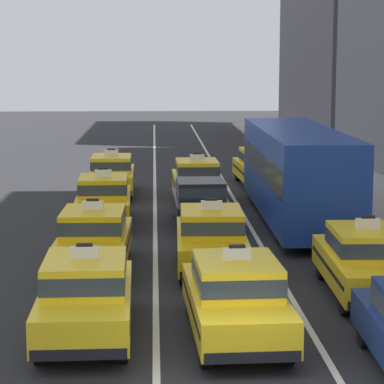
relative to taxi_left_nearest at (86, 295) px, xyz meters
The scene contains 13 objects.
lane_stripe_left_center 16.51m from the taxi_left_nearest, 85.11° to the left, with size 0.14×80.00×0.01m, color silver.
lane_stripe_center_right 17.08m from the taxi_left_nearest, 74.33° to the left, with size 0.14×80.00×0.01m, color silver.
taxi_left_nearest is the anchor object (origin of this frame).
taxi_left_second 5.42m from the taxi_left_nearest, 92.34° to the left, with size 1.92×4.60×1.96m.
taxi_left_third 11.80m from the taxi_left_nearest, 91.64° to the left, with size 1.91×4.59×1.96m.
taxi_left_fourth 18.03m from the taxi_left_nearest, 91.20° to the left, with size 1.87×4.58×1.96m.
taxi_center_nearest 3.01m from the taxi_left_nearest, ahead, with size 1.98×4.62×1.96m.
taxi_center_second 6.07m from the taxi_left_nearest, 61.56° to the left, with size 1.92×4.60×1.96m.
sedan_center_third 11.67m from the taxi_left_nearest, 75.43° to the left, with size 1.85×4.34×1.58m.
taxi_center_fourth 16.57m from the taxi_left_nearest, 79.31° to the left, with size 1.90×4.59×1.96m.
taxi_right_second 6.90m from the taxi_left_nearest, 22.78° to the left, with size 1.94×4.61×1.96m.
bus_right_third 13.59m from the taxi_left_nearest, 62.37° to the left, with size 2.62×11.22×3.22m.
taxi_right_fourth 21.31m from the taxi_left_nearest, 73.46° to the left, with size 1.97×4.62×1.96m.
Camera 1 is at (-1.61, -12.73, 5.53)m, focal length 78.05 mm.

